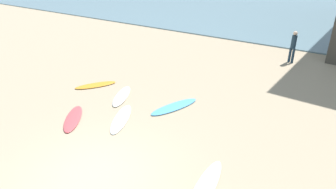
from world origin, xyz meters
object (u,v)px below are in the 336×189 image
Objects in this scene: beachgoer_near at (293,45)px; surfboard_5 at (96,85)px; surfboard_3 at (205,188)px; surfboard_0 at (174,107)px; surfboard_1 at (121,119)px; surfboard_2 at (122,96)px; surfboard_4 at (73,118)px.

surfboard_5 is at bearing 70.89° from beachgoer_near.
beachgoer_near is at bearing 85.16° from surfboard_3.
surfboard_1 is (-1.20, -1.93, -0.01)m from surfboard_0.
surfboard_5 is (-7.48, 3.34, 0.01)m from surfboard_3.
surfboard_1 is at bearing 105.33° from surfboard_2.
surfboard_4 is at bearing -113.80° from surfboard_0.
beachgoer_near reaches higher than surfboard_0.
surfboard_4 is (-5.91, 0.60, 0.01)m from surfboard_3.
surfboard_0 is 4.32m from surfboard_5.
surfboard_3 is (5.64, -3.10, -0.01)m from surfboard_2.
surfboard_0 reaches higher than surfboard_1.
surfboard_3 is at bearing 134.20° from surfboard_1.
surfboard_2 is 1.03× the size of surfboard_4.
beachgoer_near is at bearing -136.64° from surfboard_1.
surfboard_1 is 0.88× the size of surfboard_3.
surfboard_3 is (3.17, -3.52, -0.01)m from surfboard_0.
surfboard_1 is at bearing -176.08° from surfboard_5.
surfboard_1 is 3.57m from surfboard_5.
surfboard_3 is (4.37, -1.59, -0.00)m from surfboard_1.
surfboard_2 is 10.19m from beachgoer_near.
surfboard_1 is 1.15× the size of surfboard_5.
surfboard_0 is 1.20× the size of surfboard_5.
surfboard_1 is at bearing 89.60° from beachgoer_near.
surfboard_4 is at bearing 7.05° from surfboard_1.
surfboard_0 is 2.27m from surfboard_1.
beachgoer_near reaches higher than surfboard_2.
surfboard_4 reaches higher than surfboard_1.
surfboard_4 is (-2.75, -2.93, 0.00)m from surfboard_0.
surfboard_2 is 0.83× the size of surfboard_3.
surfboard_3 is 1.39× the size of beachgoer_near.
surfboard_2 is 1.85m from surfboard_5.
surfboard_0 reaches higher than surfboard_3.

